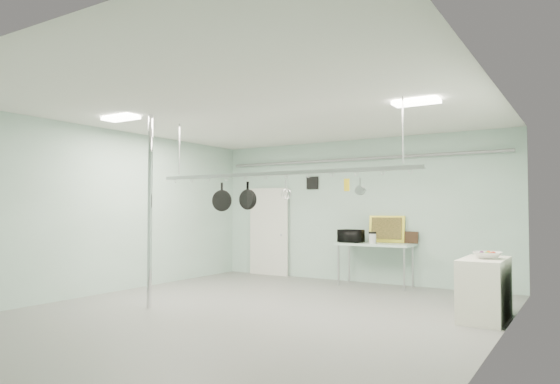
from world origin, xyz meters
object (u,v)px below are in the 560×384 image
Objects in this scene: chrome_pole at (150,211)px; skillet_mid at (248,195)px; skillet_right at (248,196)px; pot_rack at (276,172)px; fruit_bowl at (487,255)px; microwave at (351,236)px; prep_table at (375,247)px; side_cabinet at (485,289)px; skillet_left at (222,196)px; coffee_canister at (372,239)px.

chrome_pole is 7.04× the size of skillet_mid.
pot_rack is at bearing 12.66° from skillet_right.
chrome_pole reaches higher than fruit_bowl.
microwave is 3.36m from skillet_mid.
prep_table is 3.19× the size of microwave.
chrome_pole is at bearing -154.65° from pot_rack.
microwave is (1.78, 4.13, -0.56)m from chrome_pole.
prep_table is (2.30, 4.20, -0.77)m from chrome_pole.
skillet_right is at bearing 176.48° from skillet_mid.
fruit_bowl is (4.90, 1.96, -0.65)m from chrome_pole.
pot_rack reaches higher than side_cabinet.
skillet_left is (-1.50, -3.30, 1.01)m from prep_table.
skillet_mid is at bearing -163.39° from fruit_bowl.
fruit_bowl is at bearing -36.38° from side_cabinet.
skillet_left is at bearing 84.09° from microwave.
prep_table is at bearing 83.09° from pot_rack.
prep_table is at bearing 70.36° from skillet_mid.
fruit_bowl is 0.85× the size of skillet_left.
side_cabinet is 0.50m from fruit_bowl.
chrome_pole is at bearing -157.59° from side_cabinet.
skillet_right is at bearing 33.83° from chrome_pole.
pot_rack is at bearing -159.55° from side_cabinet.
skillet_left is at bearing -114.51° from prep_table.
fruit_bowl is (0.05, -0.04, 0.50)m from side_cabinet.
coffee_canister is at bearing 82.61° from pot_rack.
fruit_bowl is at bearing -40.70° from prep_table.
microwave is at bearing 145.15° from fruit_bowl.
microwave is 1.10× the size of skillet_mid.
coffee_canister is at bearing 60.27° from chrome_pole.
coffee_canister is 0.46× the size of skillet_mid.
chrome_pole is 6.87× the size of skillet_right.
microwave is 1.04× the size of skillet_left.
prep_table is 0.24m from coffee_canister.
microwave is at bearing 66.70° from chrome_pole.
microwave reaches higher than coffee_canister.
microwave is 2.41× the size of coffee_canister.
coffee_canister is at bearing 85.59° from skillet_right.
skillet_left is (-4.11, -1.06, 0.89)m from fruit_bowl.
skillet_right reaches higher than coffee_canister.
skillet_left is 1.03× the size of skillet_right.
prep_table is at bearing 61.29° from chrome_pole.
coffee_canister is at bearing 50.84° from skillet_left.
chrome_pole reaches higher than skillet_mid.
pot_rack reaches higher than prep_table.
skillet_left reaches higher than side_cabinet.
microwave reaches higher than prep_table.
skillet_mid and skillet_right have the same top height.
chrome_pole is 5.32m from fruit_bowl.
chrome_pole is at bearing -118.71° from prep_table.
chrome_pole is 2.19m from pot_rack.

